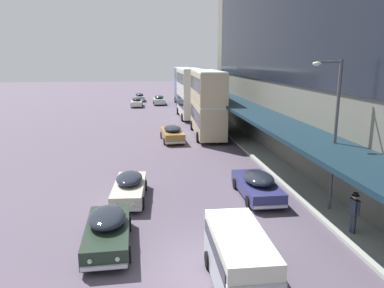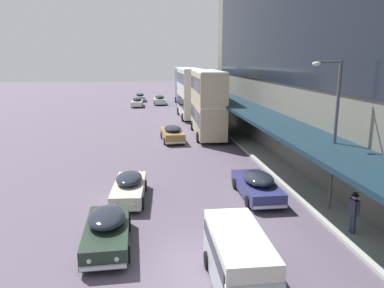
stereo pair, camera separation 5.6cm
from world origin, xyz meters
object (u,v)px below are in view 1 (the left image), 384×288
at_px(sedan_lead_mid, 140,97).
at_px(vw_van, 238,255).
at_px(transit_bus_kerbside_front, 207,101).
at_px(sedan_oncoming_rear, 159,100).
at_px(sedan_trailing_near, 129,187).
at_px(sedan_lead_near, 172,133).
at_px(transit_bus_kerbside_far, 184,85).
at_px(transit_bus_kerbside_rear, 190,91).
at_px(street_lamp, 333,126).
at_px(pedestrian_at_kerb, 354,211).
at_px(sedan_second_near, 137,102).
at_px(sedan_second_mid, 257,185).
at_px(sedan_oncoming_front, 108,230).

height_order(sedan_lead_mid, vw_van, vw_van).
xyz_separation_m(transit_bus_kerbside_front, sedan_oncoming_rear, (-3.76, 27.45, -2.73)).
height_order(sedan_lead_mid, sedan_oncoming_rear, sedan_oncoming_rear).
relative_size(sedan_trailing_near, sedan_oncoming_rear, 1.01).
xyz_separation_m(sedan_lead_mid, vw_van, (4.01, -58.91, 0.38)).
distance_m(transit_bus_kerbside_front, sedan_lead_near, 5.08).
relative_size(transit_bus_kerbside_far, vw_van, 2.33).
xyz_separation_m(transit_bus_kerbside_rear, sedan_oncoming_rear, (-3.44, 15.33, -2.69)).
bearing_deg(street_lamp, pedestrian_at_kerb, -92.59).
distance_m(sedan_trailing_near, pedestrian_at_kerb, 11.44).
height_order(sedan_second_near, sedan_second_mid, sedan_second_mid).
relative_size(sedan_lead_near, street_lamp, 0.67).
bearing_deg(vw_van, pedestrian_at_kerb, 26.20).
bearing_deg(sedan_lead_near, transit_bus_kerbside_rear, 76.73).
height_order(sedan_oncoming_front, sedan_oncoming_rear, sedan_oncoming_rear).
xyz_separation_m(sedan_second_mid, pedestrian_at_kerb, (2.78, -5.13, 0.44)).
distance_m(sedan_trailing_near, sedan_oncoming_rear, 44.52).
xyz_separation_m(transit_bus_kerbside_far, pedestrian_at_kerb, (2.35, -49.00, -2.16)).
height_order(sedan_lead_near, sedan_trailing_near, sedan_lead_near).
height_order(transit_bus_kerbside_rear, sedan_second_near, transit_bus_kerbside_rear).
bearing_deg(transit_bus_kerbside_rear, transit_bus_kerbside_far, 87.10).
distance_m(sedan_lead_near, sedan_trailing_near, 15.18).
height_order(sedan_oncoming_front, vw_van, vw_van).
relative_size(sedan_oncoming_front, sedan_oncoming_rear, 0.98).
xyz_separation_m(sedan_lead_mid, sedan_trailing_near, (-0.00, -50.32, -0.00)).
xyz_separation_m(transit_bus_kerbside_rear, sedan_lead_near, (-3.37, -14.27, -2.71)).
bearing_deg(transit_bus_kerbside_rear, sedan_trailing_near, -103.24).
bearing_deg(street_lamp, transit_bus_kerbside_rear, 95.69).
height_order(sedan_second_mid, pedestrian_at_kerb, pedestrian_at_kerb).
bearing_deg(sedan_oncoming_rear, sedan_lead_mid, 119.78).
bearing_deg(sedan_second_mid, vw_van, -111.20).
bearing_deg(transit_bus_kerbside_front, vw_van, -97.02).
xyz_separation_m(transit_bus_kerbside_front, street_lamp, (2.87, -19.95, 0.94)).
relative_size(transit_bus_kerbside_far, sedan_lead_mid, 2.19).
relative_size(transit_bus_kerbside_far, street_lamp, 1.43).
xyz_separation_m(sedan_oncoming_front, pedestrian_at_kerb, (10.60, -0.38, 0.43)).
height_order(sedan_oncoming_rear, sedan_second_mid, sedan_oncoming_rear).
bearing_deg(sedan_trailing_near, sedan_oncoming_rear, 85.63).
height_order(transit_bus_kerbside_far, sedan_lead_mid, transit_bus_kerbside_far).
distance_m(sedan_oncoming_front, sedan_second_near, 47.29).
bearing_deg(pedestrian_at_kerb, sedan_oncoming_front, 177.95).
height_order(transit_bus_kerbside_rear, sedan_oncoming_rear, transit_bus_kerbside_rear).
xyz_separation_m(sedan_lead_near, sedan_oncoming_rear, (-0.07, 29.61, 0.02)).
bearing_deg(pedestrian_at_kerb, sedan_trailing_near, 150.11).
distance_m(sedan_lead_mid, sedan_second_mid, 51.38).
bearing_deg(sedan_second_mid, street_lamp, -40.14).
height_order(transit_bus_kerbside_rear, sedan_lead_mid, transit_bus_kerbside_rear).
xyz_separation_m(sedan_lead_mid, sedan_oncoming_rear, (3.39, -5.93, 0.06)).
xyz_separation_m(transit_bus_kerbside_front, sedan_oncoming_front, (-7.85, -22.26, -2.76)).
bearing_deg(street_lamp, sedan_second_near, 103.02).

